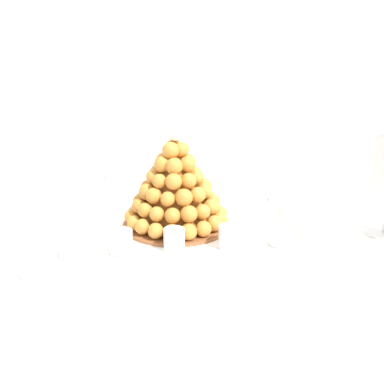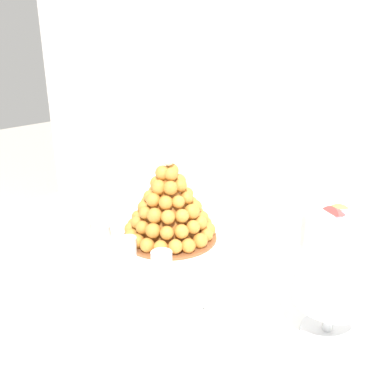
# 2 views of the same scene
# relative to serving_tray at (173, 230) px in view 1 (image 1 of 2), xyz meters

# --- Properties ---
(backdrop_wall) EXTENTS (4.80, 0.10, 2.50)m
(backdrop_wall) POSITION_rel_serving_tray_xyz_m (0.16, 1.13, 0.45)
(backdrop_wall) COLOR silver
(backdrop_wall) RESTS_ON ground_plane
(buffet_table) EXTENTS (1.55, 0.99, 0.80)m
(buffet_table) POSITION_rel_serving_tray_xyz_m (0.16, -0.02, -0.09)
(buffet_table) COLOR brown
(buffet_table) RESTS_ON ground_plane
(serving_tray) EXTENTS (0.65, 0.41, 0.02)m
(serving_tray) POSITION_rel_serving_tray_xyz_m (0.00, 0.00, 0.00)
(serving_tray) COLOR white
(serving_tray) RESTS_ON buffet_table
(croquembouche) EXTENTS (0.28, 0.28, 0.26)m
(croquembouche) POSITION_rel_serving_tray_xyz_m (0.01, 0.03, 0.10)
(croquembouche) COLOR brown
(croquembouche) RESTS_ON serving_tray
(dessert_cup_left) EXTENTS (0.06, 0.06, 0.06)m
(dessert_cup_left) POSITION_rel_serving_tray_xyz_m (-0.23, -0.11, 0.03)
(dessert_cup_left) COLOR silver
(dessert_cup_left) RESTS_ON serving_tray
(dessert_cup_mid_left) EXTENTS (0.05, 0.05, 0.05)m
(dessert_cup_mid_left) POSITION_rel_serving_tray_xyz_m (-0.13, -0.11, 0.03)
(dessert_cup_mid_left) COLOR silver
(dessert_cup_mid_left) RESTS_ON serving_tray
(dessert_cup_centre) EXTENTS (0.05, 0.05, 0.05)m
(dessert_cup_centre) POSITION_rel_serving_tray_xyz_m (-0.01, -0.12, 0.03)
(dessert_cup_centre) COLOR silver
(dessert_cup_centre) RESTS_ON serving_tray
(dessert_cup_mid_right) EXTENTS (0.06, 0.06, 0.05)m
(dessert_cup_mid_right) POSITION_rel_serving_tray_xyz_m (0.12, -0.13, 0.03)
(dessert_cup_mid_right) COLOR silver
(dessert_cup_mid_right) RESTS_ON serving_tray
(dessert_cup_right) EXTENTS (0.05, 0.05, 0.05)m
(dessert_cup_right) POSITION_rel_serving_tray_xyz_m (0.24, -0.12, 0.02)
(dessert_cup_right) COLOR silver
(dessert_cup_right) RESTS_ON serving_tray
(creme_brulee_ramekin) EXTENTS (0.09, 0.09, 0.02)m
(creme_brulee_ramekin) POSITION_rel_serving_tray_xyz_m (-0.26, 0.06, 0.02)
(creme_brulee_ramekin) COLOR white
(creme_brulee_ramekin) RESTS_ON serving_tray
(wine_glass) EXTENTS (0.08, 0.08, 0.17)m
(wine_glass) POSITION_rel_serving_tray_xyz_m (-0.19, 0.25, 0.12)
(wine_glass) COLOR silver
(wine_glass) RESTS_ON buffet_table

